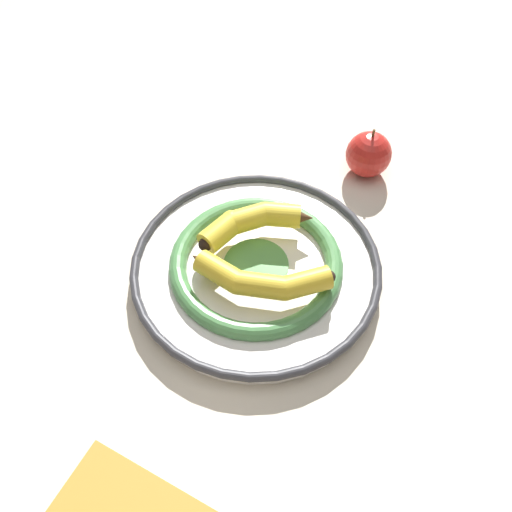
# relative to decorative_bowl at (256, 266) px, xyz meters

# --- Properties ---
(ground_plane) EXTENTS (2.80, 2.80, 0.00)m
(ground_plane) POSITION_rel_decorative_bowl_xyz_m (0.03, -0.03, -0.02)
(ground_plane) COLOR beige
(decorative_bowl) EXTENTS (0.35, 0.35, 0.04)m
(decorative_bowl) POSITION_rel_decorative_bowl_xyz_m (0.00, 0.00, 0.00)
(decorative_bowl) COLOR white
(decorative_bowl) RESTS_ON ground_plane
(banana_a) EXTENTS (0.13, 0.13, 0.03)m
(banana_a) POSITION_rel_decorative_bowl_xyz_m (0.04, 0.03, 0.04)
(banana_a) COLOR yellow
(banana_a) RESTS_ON decorative_bowl
(banana_b) EXTENTS (0.08, 0.19, 0.03)m
(banana_b) POSITION_rel_decorative_bowl_xyz_m (-0.04, -0.02, 0.03)
(banana_b) COLOR gold
(banana_b) RESTS_ON decorative_bowl
(apple) EXTENTS (0.07, 0.07, 0.09)m
(apple) POSITION_rel_decorative_bowl_xyz_m (0.27, -0.08, 0.02)
(apple) COLOR red
(apple) RESTS_ON ground_plane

